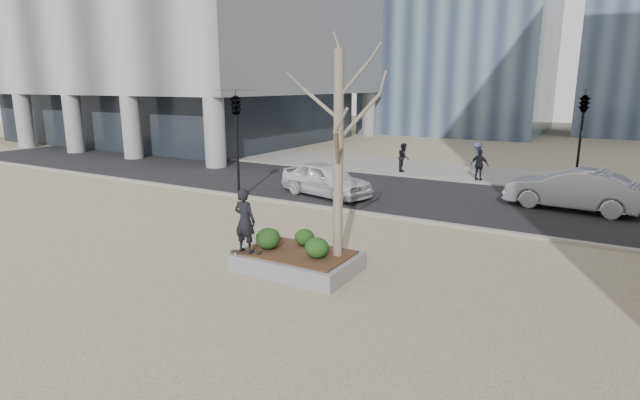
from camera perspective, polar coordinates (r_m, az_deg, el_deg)
The scene contains 18 objects.
ground at distance 13.63m, azimuth -6.10°, elevation -7.16°, with size 120.00×120.00×0.00m, color tan.
street at distance 22.16m, azimuth 9.31°, elevation 0.69°, with size 60.00×8.00×0.02m, color black.
far_sidewalk at distance 28.70m, azimuth 14.35°, elevation 3.27°, with size 60.00×6.00×0.02m, color gray.
planter at distance 13.02m, azimuth -2.54°, elevation -7.03°, with size 3.00×2.00×0.45m, color gray.
planter_mulch at distance 12.93m, azimuth -2.55°, elevation -6.01°, with size 2.70×1.70×0.04m, color #382314.
sycamore_tree at distance 12.01m, azimuth 2.14°, elevation 8.74°, with size 2.80×2.80×6.60m, color gray, non-canonical shape.
shrub_left at distance 13.13m, azimuth -5.96°, elevation -4.41°, with size 0.65×0.65×0.56m, color #123B15.
shrub_middle at distance 13.36m, azimuth -1.78°, elevation -4.27°, with size 0.53×0.53×0.45m, color #193D13.
shrub_right at distance 12.42m, azimuth -0.36°, elevation -5.48°, with size 0.60×0.60×0.51m, color #163D13.
skateboard at distance 12.97m, azimuth -8.46°, elevation -6.01°, with size 0.78×0.20×0.07m, color black, non-canonical shape.
skateboarder at distance 12.72m, azimuth -8.59°, elevation -2.35°, with size 0.60×0.39×1.64m, color black.
police_car at distance 21.30m, azimuth 0.71°, elevation 2.39°, with size 1.72×4.27×1.46m, color white.
car_silver at distance 21.24m, azimuth 26.92°, elevation 1.08°, with size 1.66×4.76×1.57m, color #989A9F.
pedestrian_a at distance 27.80m, azimuth 9.54°, elevation 4.83°, with size 0.76×0.59×1.55m, color black.
pedestrian_b at distance 28.46m, azimuth 17.49°, elevation 4.69°, with size 1.06×0.61×1.64m, color #3D4F6E.
pedestrian_c at distance 26.02m, azimuth 17.77°, elevation 3.84°, with size 0.91×0.38×1.56m, color black.
traffic_light_near at distance 20.74m, azimuth -9.43°, elevation 6.12°, with size 0.60×2.48×4.50m, color black, non-canonical shape.
traffic_light_far at distance 25.02m, azimuth 27.57°, elevation 5.99°, with size 0.60×2.48×4.50m, color black, non-canonical shape.
Camera 1 is at (7.63, -10.27, 4.69)m, focal length 28.00 mm.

